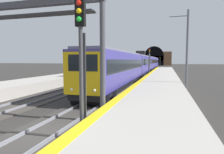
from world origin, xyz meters
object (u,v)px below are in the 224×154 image
at_px(catenary_mast_near, 187,51).
at_px(railway_signal_near, 81,57).
at_px(train_adjacent_platform, 120,65).
at_px(overhead_signal_gantry, 27,29).
at_px(railway_signal_far, 160,61).
at_px(train_main_approaching, 145,64).
at_px(railway_signal_mid, 149,61).

bearing_deg(catenary_mast_near, railway_signal_near, 159.74).
bearing_deg(train_adjacent_platform, overhead_signal_gantry, 4.37).
xyz_separation_m(railway_signal_far, overhead_signal_gantry, (-85.24, 4.40, 2.22)).
distance_m(railway_signal_near, railway_signal_far, 87.68).
height_order(overhead_signal_gantry, catenary_mast_near, catenary_mast_near).
relative_size(railway_signal_near, overhead_signal_gantry, 0.61).
bearing_deg(catenary_mast_near, train_main_approaching, 14.23).
height_order(train_main_approaching, railway_signal_far, train_main_approaching).
bearing_deg(overhead_signal_gantry, catenary_mast_near, -39.90).
bearing_deg(railway_signal_near, train_main_approaching, -177.36).
bearing_deg(train_adjacent_platform, catenary_mast_near, 29.34).
bearing_deg(train_main_approaching, overhead_signal_gantry, -3.57).
bearing_deg(overhead_signal_gantry, railway_signal_near, -118.98).
relative_size(railway_signal_mid, catenary_mast_near, 0.66).
bearing_deg(railway_signal_near, railway_signal_mid, -180.00).
relative_size(train_adjacent_platform, overhead_signal_gantry, 4.11).
bearing_deg(railway_signal_far, railway_signal_mid, 0.00).
height_order(train_adjacent_platform, railway_signal_far, train_adjacent_platform).
xyz_separation_m(railway_signal_mid, catenary_mast_near, (-16.51, -5.10, 1.04)).
relative_size(railway_signal_near, catenary_mast_near, 0.68).
distance_m(train_adjacent_platform, railway_signal_near, 35.84).
bearing_deg(railway_signal_near, railway_signal_far, -180.00).
xyz_separation_m(train_main_approaching, railway_signal_near, (-41.44, -1.91, 0.99)).
bearing_deg(railway_signal_near, catenary_mast_near, 159.74).
distance_m(train_adjacent_platform, railway_signal_far, 52.98).
relative_size(railway_signal_near, railway_signal_mid, 1.04).
bearing_deg(overhead_signal_gantry, train_adjacent_platform, 4.36).
distance_m(train_main_approaching, railway_signal_mid, 11.31).
height_order(train_main_approaching, train_adjacent_platform, train_main_approaching).
relative_size(train_main_approaching, overhead_signal_gantry, 8.08).
distance_m(train_adjacent_platform, overhead_signal_gantry, 32.93).
distance_m(railway_signal_mid, overhead_signal_gantry, 28.28).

